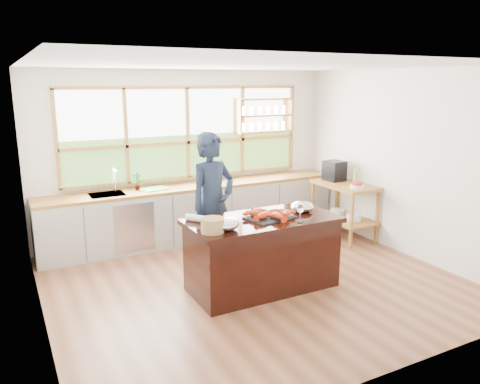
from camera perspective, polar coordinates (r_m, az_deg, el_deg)
ground_plane at (r=6.14m, az=1.73°, el=-10.84°), size 5.00×5.00×0.00m
room_shell at (r=6.12m, az=-0.32°, el=6.16°), size 5.02×4.52×2.71m
back_counter at (r=7.63m, az=-5.52°, el=-2.40°), size 4.90×0.63×0.90m
right_shelf_unit at (r=7.84m, az=12.62°, el=-1.11°), size 0.62×1.10×0.90m
island at (r=5.81m, az=2.74°, el=-7.46°), size 1.85×0.90×0.90m
cook at (r=6.11m, az=-3.35°, el=-1.55°), size 0.79×0.63×1.89m
potted_plant at (r=7.27m, az=-12.46°, el=1.29°), size 0.16×0.13×0.28m
cutting_board at (r=7.30m, az=-10.51°, el=0.39°), size 0.45×0.38×0.01m
espresso_machine at (r=7.96m, az=11.43°, el=2.56°), size 0.32×0.34×0.33m
wine_bottle at (r=7.65m, az=13.86°, el=1.77°), size 0.08×0.08×0.27m
fruit_bowl at (r=7.48m, az=14.09°, el=0.82°), size 0.22×0.22×0.11m
slate_board at (r=5.68m, az=3.65°, el=-3.11°), size 0.62×0.50×0.02m
lobster_pile at (r=5.65m, az=3.64°, el=-2.67°), size 0.55×0.48×0.08m
mixing_bowl_left at (r=5.22m, az=-1.84°, el=-3.90°), size 0.32×0.32×0.15m
mixing_bowl_right at (r=6.00m, az=7.61°, el=-1.78°), size 0.29×0.29×0.14m
wine_glass at (r=5.50m, az=7.36°, el=-2.10°), size 0.08×0.08×0.22m
wicker_basket at (r=5.13m, az=-3.38°, el=-4.07°), size 0.25×0.25×0.16m
parchment_roll at (r=5.55m, az=-5.23°, el=-3.21°), size 0.24×0.29×0.08m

